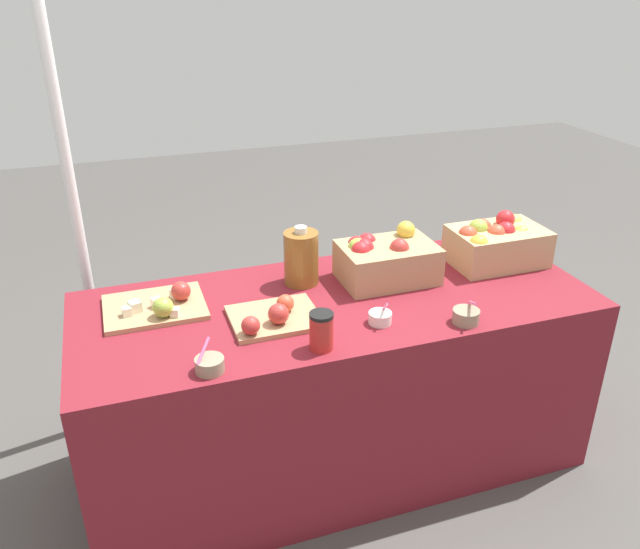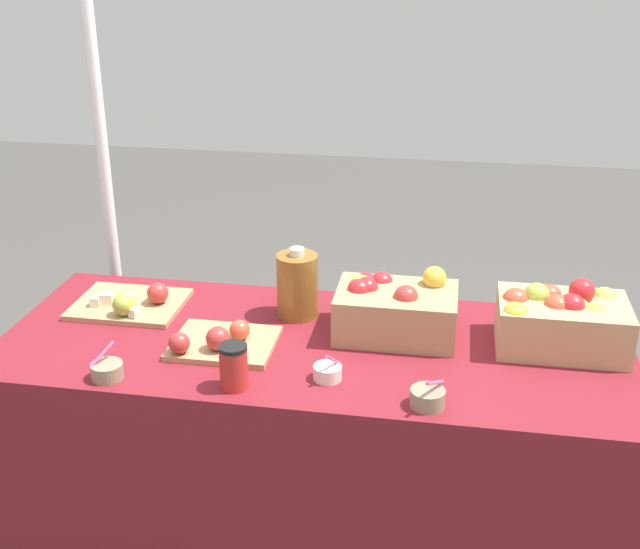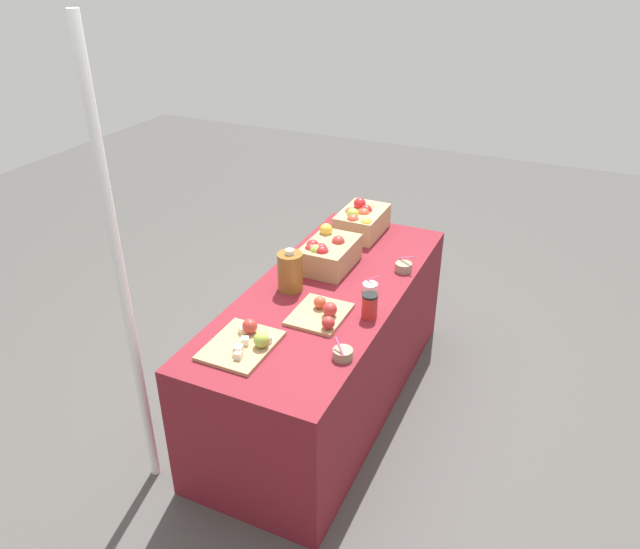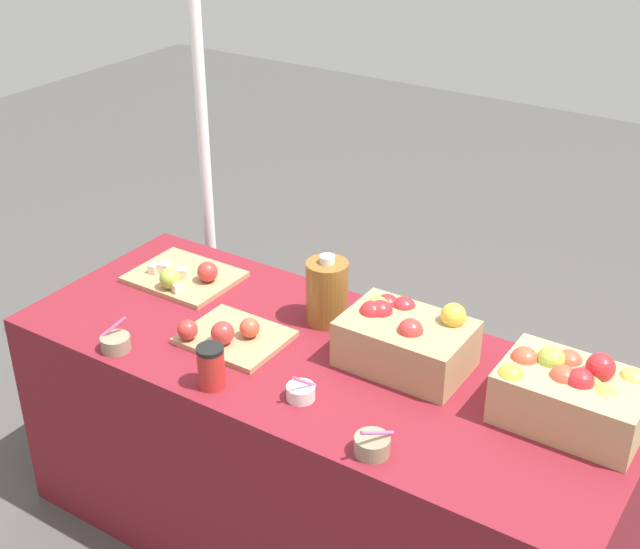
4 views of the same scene
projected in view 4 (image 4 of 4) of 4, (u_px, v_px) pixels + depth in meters
name	position (u px, v px, depth m)	size (l,w,h in m)	color
ground_plane	(319.00, 537.00, 2.94)	(10.00, 10.00, 0.00)	#474442
table	(319.00, 452.00, 2.77)	(1.90, 0.76, 0.74)	maroon
apple_crate_left	(571.00, 393.00, 2.27)	(0.38, 0.25, 0.21)	tan
apple_crate_middle	(404.00, 338.00, 2.51)	(0.36, 0.25, 0.20)	tan
cutting_board_front	(229.00, 335.00, 2.64)	(0.30, 0.25, 0.09)	tan
cutting_board_back	(185.00, 276.00, 2.97)	(0.35, 0.28, 0.09)	tan
sample_bowl_near	(372.00, 445.00, 2.19)	(0.09, 0.10, 0.10)	gray
sample_bowl_mid	(301.00, 392.00, 2.39)	(0.08, 0.09, 0.10)	silver
sample_bowl_far	(116.00, 343.00, 2.61)	(0.09, 0.09, 0.10)	gray
cider_jug	(327.00, 292.00, 2.71)	(0.13, 0.13, 0.23)	brown
coffee_cup	(211.00, 367.00, 2.42)	(0.08, 0.08, 0.13)	red
tent_pole	(203.00, 140.00, 3.26)	(0.04, 0.04, 2.15)	white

